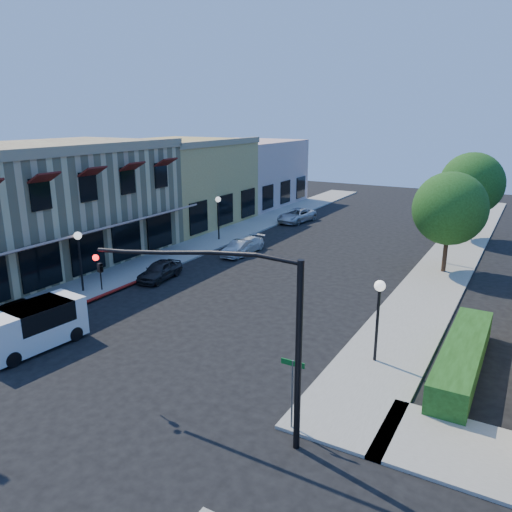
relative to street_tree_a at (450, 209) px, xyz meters
The scene contains 21 objects.
ground 24.06m from the street_tree_a, 111.80° to the right, with size 120.00×120.00×0.00m, color black.
sidewalk_left 18.71m from the street_tree_a, 164.10° to the left, with size 3.50×50.00×0.12m, color gray.
sidewalk_right 6.49m from the street_tree_a, 90.57° to the left, with size 3.50×50.00×0.12m, color gray.
curb_red_strip 21.45m from the street_tree_a, 138.28° to the right, with size 0.25×10.00×0.06m, color maroon.
corner_brick_building 26.63m from the street_tree_a, 155.60° to the right, with size 11.77×18.20×8.10m.
yellow_stucco_building 24.63m from the street_tree_a, behind, with size 10.00×12.00×7.60m, color tan.
pink_stucco_building 29.10m from the street_tree_a, 146.64° to the left, with size 10.00×12.00×7.00m, color beige.
hedge 13.96m from the street_tree_a, 77.42° to the right, with size 1.40×8.00×1.10m, color #1B4012.
street_tree_a is the anchor object (origin of this frame).
street_tree_b 10.01m from the street_tree_a, 90.00° to the left, with size 4.94×4.94×7.02m.
signal_mast_arm 20.71m from the street_tree_a, 98.17° to the right, with size 8.01×0.39×6.00m.
street_name_sign 20.00m from the street_tree_a, 93.76° to the right, with size 0.80×0.06×2.50m.
lamppost_left_near 22.30m from the street_tree_a, 141.02° to the right, with size 0.44×0.44×3.57m.
lamppost_left_far 17.36m from the street_tree_a, behind, with size 0.44×0.44×3.57m.
lamppost_right_near 14.08m from the street_tree_a, 91.23° to the right, with size 0.44×0.44×3.57m.
lamppost_right_far 2.49m from the street_tree_a, 98.53° to the left, with size 0.44×0.44×3.57m.
white_van 24.44m from the street_tree_a, 124.24° to the right, with size 2.25×4.49×1.92m.
parked_car_a 18.38m from the street_tree_a, 146.31° to the right, with size 1.39×3.46×1.18m, color black.
parked_car_b 14.40m from the street_tree_a, 167.56° to the right, with size 1.14×3.27×1.08m, color #A0A3A5.
parked_car_c 14.22m from the street_tree_a, behind, with size 1.52×3.73×1.08m, color silver.
parked_car_d 18.06m from the street_tree_a, 147.24° to the left, with size 2.08×4.52×1.25m, color silver.
Camera 1 is at (13.40, -10.52, 9.86)m, focal length 35.00 mm.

